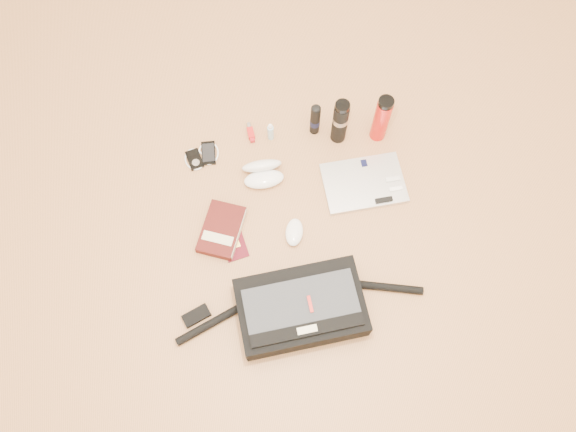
# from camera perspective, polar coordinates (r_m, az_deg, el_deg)

# --- Properties ---
(ground) EXTENTS (4.00, 4.00, 0.00)m
(ground) POSITION_cam_1_polar(r_m,az_deg,el_deg) (2.18, 1.41, -2.12)
(ground) COLOR #B27A4A
(ground) RESTS_ON ground
(messenger_bag) EXTENTS (0.93, 0.30, 0.13)m
(messenger_bag) POSITION_cam_1_polar(r_m,az_deg,el_deg) (2.04, 1.25, -9.32)
(messenger_bag) COLOR black
(messenger_bag) RESTS_ON ground
(laptop) EXTENTS (0.32, 0.23, 0.03)m
(laptop) POSITION_cam_1_polar(r_m,az_deg,el_deg) (2.28, 7.74, 3.31)
(laptop) COLOR #BEBEC0
(laptop) RESTS_ON ground
(book) EXTENTS (0.22, 0.26, 0.04)m
(book) POSITION_cam_1_polar(r_m,az_deg,el_deg) (2.19, -6.73, -1.42)
(book) COLOR #3F0E0C
(book) RESTS_ON ground
(passport) EXTENTS (0.10, 0.13, 0.01)m
(passport) POSITION_cam_1_polar(r_m,az_deg,el_deg) (2.18, -5.45, -3.00)
(passport) COLOR #4E0913
(passport) RESTS_ON ground
(mouse) EXTENTS (0.10, 0.13, 0.04)m
(mouse) POSITION_cam_1_polar(r_m,az_deg,el_deg) (2.17, 0.64, -1.66)
(mouse) COLOR white
(mouse) RESTS_ON ground
(sunglasses_case) EXTENTS (0.16, 0.14, 0.09)m
(sunglasses_case) POSITION_cam_1_polar(r_m,az_deg,el_deg) (2.26, -2.57, 4.43)
(sunglasses_case) COLOR white
(sunglasses_case) RESTS_ON ground
(ipod) EXTENTS (0.10, 0.10, 0.01)m
(ipod) POSITION_cam_1_polar(r_m,az_deg,el_deg) (2.35, -9.47, 5.69)
(ipod) COLOR black
(ipod) RESTS_ON ground
(phone) EXTENTS (0.09, 0.11, 0.01)m
(phone) POSITION_cam_1_polar(r_m,az_deg,el_deg) (2.35, -8.08, 6.36)
(phone) COLOR black
(phone) RESTS_ON ground
(inhaler) EXTENTS (0.03, 0.09, 0.02)m
(inhaler) POSITION_cam_1_polar(r_m,az_deg,el_deg) (2.38, -3.81, 8.45)
(inhaler) COLOR red
(inhaler) RESTS_ON ground
(spray_bottle) EXTENTS (0.03, 0.03, 0.10)m
(spray_bottle) POSITION_cam_1_polar(r_m,az_deg,el_deg) (2.34, -1.78, 8.52)
(spray_bottle) COLOR #A6D2E7
(spray_bottle) RESTS_ON ground
(aerosol_can) EXTENTS (0.05, 0.05, 0.17)m
(aerosol_can) POSITION_cam_1_polar(r_m,az_deg,el_deg) (2.32, 2.77, 9.79)
(aerosol_can) COLOR black
(aerosol_can) RESTS_ON ground
(thermos_black) EXTENTS (0.08, 0.08, 0.24)m
(thermos_black) POSITION_cam_1_polar(r_m,az_deg,el_deg) (2.28, 5.31, 9.54)
(thermos_black) COLOR black
(thermos_black) RESTS_ON ground
(thermos_red) EXTENTS (0.07, 0.07, 0.25)m
(thermos_red) POSITION_cam_1_polar(r_m,az_deg,el_deg) (2.31, 9.48, 9.72)
(thermos_red) COLOR red
(thermos_red) RESTS_ON ground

